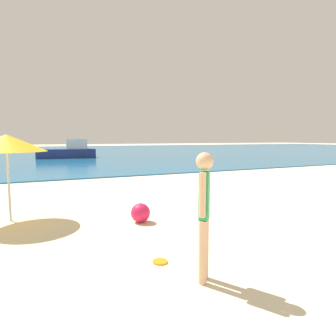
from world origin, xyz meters
name	(u,v)px	position (x,y,z in m)	size (l,w,h in m)	color
water	(65,152)	(0.00, 45.23, 0.03)	(160.00, 60.00, 0.06)	#1E6B9E
person_standing	(204,209)	(-1.62, 4.69, 0.98)	(0.29, 0.33, 1.73)	#DDAD84
frisbee	(160,262)	(-1.93, 5.46, 0.01)	(0.23, 0.23, 0.03)	orange
boat_near	(69,151)	(-0.89, 30.31, 0.68)	(5.39, 2.02, 1.80)	navy
beach_ball	(141,213)	(-1.50, 7.60, 0.22)	(0.44, 0.44, 0.44)	#E51E4C
beach_umbrella	(6,143)	(-4.21, 8.97, 1.80)	(1.73, 1.73, 2.00)	#B7B7BC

